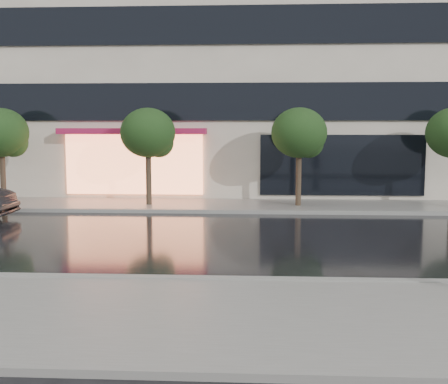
{
  "coord_description": "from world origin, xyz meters",
  "views": [
    {
      "loc": [
        1.24,
        -12.27,
        3.22
      ],
      "look_at": [
        0.39,
        3.4,
        1.4
      ],
      "focal_mm": 45.0,
      "sensor_mm": 36.0,
      "label": 1
    }
  ],
  "objects": [
    {
      "name": "tree_far_west",
      "position": [
        -8.94,
        10.03,
        2.92
      ],
      "size": [
        2.2,
        2.2,
        3.99
      ],
      "color": "#33261C",
      "rests_on": "ground"
    },
    {
      "name": "ground",
      "position": [
        0.0,
        0.0,
        0.0
      ],
      "size": [
        120.0,
        120.0,
        0.0
      ],
      "primitive_type": "plane",
      "color": "black",
      "rests_on": "ground"
    },
    {
      "name": "tree_mid_west",
      "position": [
        -2.94,
        10.03,
        2.92
      ],
      "size": [
        2.2,
        2.2,
        3.99
      ],
      "color": "#33261C",
      "rests_on": "ground"
    },
    {
      "name": "sidewalk_far",
      "position": [
        0.0,
        10.25,
        0.06
      ],
      "size": [
        60.0,
        3.5,
        0.12
      ],
      "primitive_type": "cube",
      "color": "slate",
      "rests_on": "ground"
    },
    {
      "name": "office_building",
      "position": [
        -0.0,
        17.97,
        9.0
      ],
      "size": [
        30.0,
        12.76,
        18.0
      ],
      "color": "beige",
      "rests_on": "ground"
    },
    {
      "name": "curb_far",
      "position": [
        0.0,
        8.5,
        0.07
      ],
      "size": [
        60.0,
        0.25,
        0.14
      ],
      "primitive_type": "cube",
      "color": "gray",
      "rests_on": "ground"
    },
    {
      "name": "curb_near",
      "position": [
        0.0,
        -1.0,
        0.07
      ],
      "size": [
        60.0,
        0.25,
        0.14
      ],
      "primitive_type": "cube",
      "color": "gray",
      "rests_on": "ground"
    },
    {
      "name": "tree_mid_east",
      "position": [
        3.06,
        10.03,
        2.92
      ],
      "size": [
        2.2,
        2.2,
        3.99
      ],
      "color": "#33261C",
      "rests_on": "ground"
    },
    {
      "name": "sidewalk_near",
      "position": [
        0.0,
        -3.25,
        0.06
      ],
      "size": [
        60.0,
        4.5,
        0.12
      ],
      "primitive_type": "cube",
      "color": "slate",
      "rests_on": "ground"
    }
  ]
}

